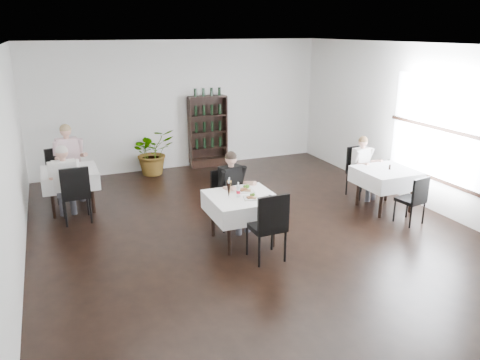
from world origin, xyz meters
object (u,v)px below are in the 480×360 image
at_px(diner_main, 234,185).
at_px(main_table, 242,205).
at_px(wine_shelf, 208,132).
at_px(potted_tree, 153,152).

bearing_deg(diner_main, main_table, -96.79).
relative_size(wine_shelf, diner_main, 1.31).
xyz_separation_m(main_table, diner_main, (0.06, 0.53, 0.15)).
height_order(wine_shelf, potted_tree, wine_shelf).
distance_m(potted_tree, diner_main, 3.67).
height_order(main_table, potted_tree, potted_tree).
bearing_deg(potted_tree, diner_main, -81.05).
xyz_separation_m(main_table, potted_tree, (-0.51, 4.15, -0.09)).
height_order(main_table, diner_main, diner_main).
bearing_deg(main_table, diner_main, 83.21).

